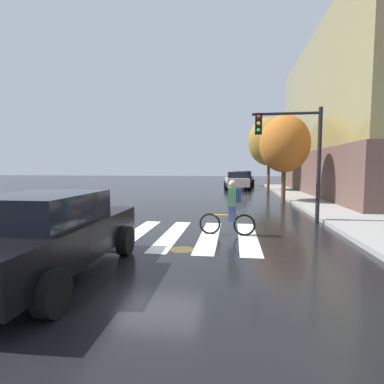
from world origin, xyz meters
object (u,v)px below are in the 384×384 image
at_px(sedan_mid, 237,180).
at_px(street_tree_near, 285,144).
at_px(manhole_cover, 183,250).
at_px(fire_hydrant, 333,195).
at_px(traffic_light_near, 296,145).
at_px(street_tree_mid, 269,142).
at_px(cyclist, 231,208).
at_px(sedan_near, 48,234).
at_px(sedan_far, 244,178).

distance_m(sedan_mid, street_tree_near, 10.81).
height_order(manhole_cover, fire_hydrant, fire_hydrant).
xyz_separation_m(traffic_light_near, street_tree_mid, (0.75, 14.72, 1.36)).
height_order(cyclist, fire_hydrant, cyclist).
distance_m(sedan_near, fire_hydrant, 15.03).
xyz_separation_m(manhole_cover, sedan_near, (-2.20, -2.13, 0.82)).
relative_size(sedan_near, street_tree_near, 0.92).
bearing_deg(street_tree_near, manhole_cover, -111.61).
relative_size(traffic_light_near, street_tree_near, 0.84).
xyz_separation_m(manhole_cover, street_tree_mid, (4.21, 18.76, 4.22)).
distance_m(sedan_mid, street_tree_mid, 4.65).
relative_size(sedan_mid, fire_hydrant, 6.25).
xyz_separation_m(sedan_far, traffic_light_near, (1.11, -21.75, 2.01)).
height_order(manhole_cover, sedan_near, sedan_near).
relative_size(manhole_cover, fire_hydrant, 0.82).
distance_m(sedan_far, street_tree_near, 15.73).
bearing_deg(fire_hydrant, sedan_mid, 115.96).
height_order(manhole_cover, street_tree_mid, street_tree_mid).
height_order(sedan_far, street_tree_near, street_tree_near).
relative_size(sedan_near, street_tree_mid, 0.74).
height_order(cyclist, street_tree_mid, street_tree_mid).
distance_m(sedan_mid, cyclist, 18.79).
bearing_deg(street_tree_near, cyclist, -108.74).
bearing_deg(manhole_cover, cyclist, 56.05).
xyz_separation_m(manhole_cover, fire_hydrant, (6.71, 9.96, 0.53)).
bearing_deg(fire_hydrant, sedan_near, -126.40).
bearing_deg(street_tree_near, sedan_far, 96.48).
relative_size(sedan_far, cyclist, 2.89).
bearing_deg(street_tree_mid, fire_hydrant, -74.13).
bearing_deg(fire_hydrant, street_tree_mid, 105.87).
xyz_separation_m(sedan_mid, traffic_light_near, (1.91, -16.52, 2.01)).
bearing_deg(manhole_cover, fire_hydrant, 56.04).
relative_size(manhole_cover, sedan_mid, 0.13).
height_order(manhole_cover, sedan_far, sedan_far).
height_order(manhole_cover, street_tree_near, street_tree_near).
xyz_separation_m(street_tree_near, street_tree_mid, (0.11, 8.40, 0.84)).
xyz_separation_m(fire_hydrant, street_tree_near, (-2.61, 0.40, 2.85)).
bearing_deg(sedan_near, cyclist, 48.94).
bearing_deg(sedan_near, sedan_far, 80.73).
relative_size(sedan_mid, cyclist, 2.85).
bearing_deg(sedan_mid, fire_hydrant, -64.04).
distance_m(manhole_cover, street_tree_mid, 19.68).
distance_m(cyclist, street_tree_mid, 17.59).
height_order(sedan_mid, cyclist, cyclist).
relative_size(sedan_far, traffic_light_near, 1.18).
xyz_separation_m(manhole_cover, sedan_mid, (1.55, 20.56, 0.85)).
bearing_deg(cyclist, street_tree_near, 71.26).
relative_size(cyclist, street_tree_mid, 0.27).
distance_m(traffic_light_near, street_tree_mid, 14.80).
relative_size(manhole_cover, cyclist, 0.37).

